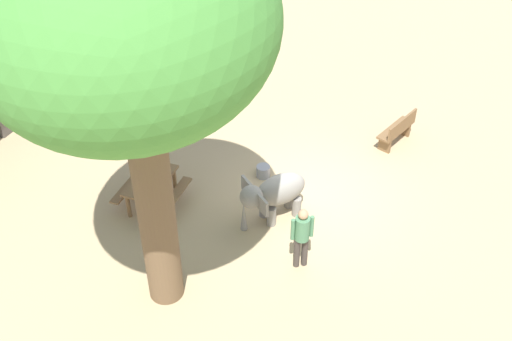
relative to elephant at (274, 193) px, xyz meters
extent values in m
plane|color=tan|center=(1.03, -0.46, -0.77)|extent=(60.00, 60.00, 0.00)
cylinder|color=gray|center=(-0.25, -0.04, -0.51)|extent=(0.22, 0.22, 0.51)
cylinder|color=gray|center=(-0.03, 0.25, -0.51)|extent=(0.22, 0.22, 0.51)
cylinder|color=gray|center=(0.32, -0.47, -0.51)|extent=(0.22, 0.22, 0.51)
cylinder|color=gray|center=(0.53, -0.18, -0.51)|extent=(0.22, 0.22, 0.51)
ellipsoid|color=gray|center=(0.14, -0.11, 0.05)|extent=(1.42, 1.30, 0.77)
sphere|color=gray|center=(-0.49, 0.37, 0.15)|extent=(0.55, 0.55, 0.55)
cone|color=gray|center=(-0.65, 0.50, -0.34)|extent=(0.17, 0.17, 0.86)
cube|color=gray|center=(-0.64, 0.03, 0.15)|extent=(0.32, 0.40, 0.41)
cube|color=gray|center=(-0.20, 0.61, 0.15)|extent=(0.32, 0.40, 0.41)
cylinder|color=#3F3833|center=(-1.26, -1.04, -0.36)|extent=(0.14, 0.14, 0.82)
cylinder|color=#3F3833|center=(-1.15, -1.19, -0.36)|extent=(0.14, 0.14, 0.82)
cylinder|color=#4C7F59|center=(-1.20, -1.11, 0.34)|extent=(0.32, 0.32, 0.58)
sphere|color=tan|center=(-1.20, -1.11, 0.74)|extent=(0.22, 0.22, 0.22)
cylinder|color=#4C7F59|center=(-1.33, -0.95, 0.35)|extent=(0.09, 0.09, 0.55)
cylinder|color=#4C7F59|center=(-1.08, -1.28, 0.35)|extent=(0.09, 0.09, 0.55)
cylinder|color=brown|center=(-3.05, 1.22, 1.60)|extent=(0.73, 0.73, 4.74)
ellipsoid|color=#478C38|center=(-3.05, 1.22, 5.32)|extent=(4.99, 4.57, 3.53)
cube|color=brown|center=(4.22, -1.97, -0.32)|extent=(1.46, 0.81, 0.06)
cube|color=brown|center=(4.17, -2.13, -0.09)|extent=(1.35, 0.49, 0.40)
cube|color=brown|center=(3.73, -1.80, -0.56)|extent=(0.19, 0.37, 0.42)
cube|color=brown|center=(4.72, -2.13, -0.56)|extent=(0.19, 0.37, 0.42)
cube|color=brown|center=(-0.72, 2.94, -0.02)|extent=(1.54, 0.87, 0.06)
cylinder|color=brown|center=(-1.30, 2.59, -0.41)|extent=(0.10, 0.10, 0.72)
cylinder|color=brown|center=(-1.34, 3.23, -0.41)|extent=(0.10, 0.10, 0.72)
cylinder|color=brown|center=(-0.11, 2.65, -0.41)|extent=(0.10, 0.10, 0.72)
cylinder|color=brown|center=(-0.14, 3.29, -0.41)|extent=(0.10, 0.10, 0.72)
cube|color=brown|center=(-0.69, 2.32, -0.33)|extent=(1.51, 0.31, 0.05)
cube|color=brown|center=(-0.75, 3.56, -0.33)|extent=(1.51, 0.31, 0.05)
cylinder|color=gray|center=(1.94, 8.40, 0.43)|extent=(0.10, 0.10, 2.40)
cube|color=#59514C|center=(3.64, 9.21, 0.23)|extent=(2.00, 1.80, 2.00)
cube|color=#3856B2|center=(3.64, 9.21, 1.69)|extent=(2.50, 2.50, 0.12)
cylinder|color=gray|center=(4.54, 10.02, 0.43)|extent=(0.10, 0.10, 2.40)
cylinder|color=gray|center=(4.54, 8.40, 0.43)|extent=(0.10, 0.10, 2.40)
cylinder|color=gray|center=(2.74, 10.02, 0.43)|extent=(0.10, 0.10, 2.40)
cylinder|color=gray|center=(2.74, 8.40, 0.43)|extent=(0.10, 0.10, 2.40)
cylinder|color=gray|center=(1.37, 0.85, -0.61)|extent=(0.36, 0.36, 0.32)
camera|label=1|loc=(-10.10, -3.86, 9.23)|focal=42.46mm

